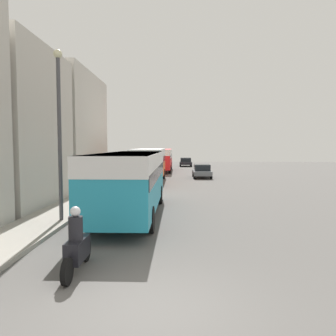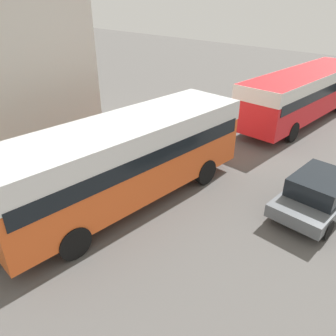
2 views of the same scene
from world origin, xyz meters
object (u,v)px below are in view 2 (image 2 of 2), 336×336
at_px(car_crossing, 319,193).
at_px(pedestrian_near_curb, 92,151).
at_px(bus_following, 126,152).
at_px(bus_third_in_line, 305,89).

relative_size(car_crossing, pedestrian_near_curb, 2.25).
height_order(bus_following, pedestrian_near_curb, bus_following).
relative_size(bus_following, bus_third_in_line, 0.87).
height_order(bus_following, bus_third_in_line, bus_following).
relative_size(bus_following, pedestrian_near_curb, 5.50).
distance_m(car_crossing, pedestrian_near_curb, 8.49).
bearing_deg(car_crossing, bus_following, 39.22).
xyz_separation_m(bus_third_in_line, car_crossing, (4.53, -8.35, -1.13)).
distance_m(bus_third_in_line, pedestrian_near_curb, 12.56).
distance_m(bus_following, bus_third_in_line, 12.44).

